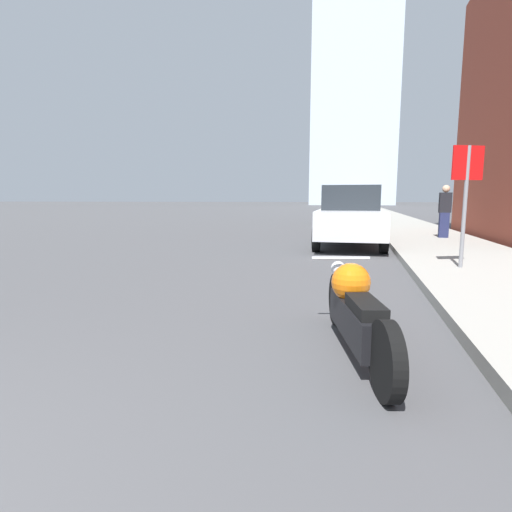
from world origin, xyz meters
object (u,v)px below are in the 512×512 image
Objects in this scene: parked_car_silver at (349,216)px; parked_car_white at (354,205)px; parked_car_red at (352,205)px; parked_car_black at (352,203)px; pedestrian at (445,211)px; stop_sign at (466,185)px; motorcycle at (355,310)px; parked_car_green at (350,210)px.

parked_car_silver is 34.87m from parked_car_white.
parked_car_black is (-0.10, 22.97, -0.06)m from parked_car_red.
pedestrian reaches higher than parked_car_red.
motorcycle is at bearing -114.00° from stop_sign.
parked_car_green is at bearing -86.00° from parked_car_white.
pedestrian reaches higher than motorcycle.
parked_car_black is at bearing 76.98° from motorcycle.
parked_car_black is at bearing 93.46° from parked_car_red.
stop_sign is (1.90, 4.27, 1.25)m from motorcycle.
parked_car_black is (-0.14, 46.41, -0.07)m from parked_car_silver.
pedestrian reaches higher than parked_car_black.
parked_car_white is at bearing 88.50° from parked_car_silver.
parked_car_silver is 23.45m from parked_car_red.
parked_car_green is 10.06m from pedestrian.
stop_sign is (1.97, -39.03, 0.85)m from parked_car_white.
pedestrian is (0.92, 6.14, -0.62)m from stop_sign.
parked_car_silver reaches higher than parked_car_red.
stop_sign is 6.24m from pedestrian.
stop_sign is at bearing -87.45° from parked_car_black.
stop_sign reaches higher than parked_car_black.
parked_car_white is (0.13, 11.43, -0.09)m from parked_car_red.
pedestrian is (3.09, -9.57, 0.22)m from parked_car_green.
parked_car_silver reaches higher than parked_car_green.
parked_car_green is 0.99× the size of parked_car_red.
stop_sign is at bearing -98.55° from pedestrian.
parked_car_black is 2.64× the size of pedestrian.
stop_sign is (2.16, -15.71, 0.84)m from parked_car_green.
parked_car_red is at bearing 98.01° from pedestrian.
parked_car_red is at bearing -89.69° from parked_car_black.
parked_car_red is 22.97m from parked_car_black.
parked_car_silver is (-0.15, 8.42, 0.50)m from motorcycle.
stop_sign is 1.29× the size of pedestrian.
parked_car_red is 1.03× the size of parked_car_white.
pedestrian reaches higher than parked_car_silver.
parked_car_green is 34.86m from parked_car_black.
stop_sign reaches higher than motorcycle.
parked_car_green is at bearing 97.84° from stop_sign.
parked_car_silver is 2.67× the size of pedestrian.
motorcycle is 0.50× the size of parked_car_silver.
parked_car_silver is 46.42m from parked_car_black.
pedestrian is at bearing -85.92° from parked_car_black.
motorcycle is at bearing -94.84° from parked_car_green.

